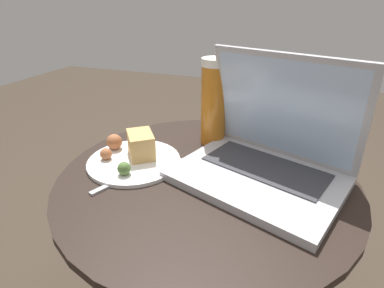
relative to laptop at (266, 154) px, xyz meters
name	(u,v)px	position (x,y,z in m)	size (l,w,h in m)	color
table	(205,229)	(-0.12, -0.04, -0.21)	(0.66, 0.66, 0.55)	black
napkin	(141,159)	(-0.29, -0.03, -0.05)	(0.22, 0.19, 0.00)	silver
laptop	(266,154)	(0.00, 0.00, 0.00)	(0.40, 0.35, 0.26)	#B2B2B7
beer_glass	(214,102)	(-0.15, 0.12, 0.06)	(0.07, 0.07, 0.22)	#C6701E
snack_plate	(134,154)	(-0.30, -0.04, -0.03)	(0.22, 0.22, 0.07)	white
fork	(130,175)	(-0.28, -0.11, -0.05)	(0.08, 0.16, 0.00)	#B2B2B7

